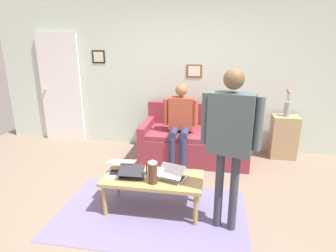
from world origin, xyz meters
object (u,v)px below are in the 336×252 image
object	(u,v)px
interior_door	(61,89)
couch	(195,141)
coffee_table	(153,180)
laptop_center	(132,173)
person_seated	(180,120)
side_shelf	(284,137)
person_standing	(230,132)
laptop_left	(173,175)
laptop_right	(121,169)
french_press	(153,172)
flower_vase	(287,108)

from	to	relation	value
interior_door	couch	world-z (taller)	interior_door
coffee_table	laptop_center	size ratio (longest dim) A/B	3.84
interior_door	laptop_center	xyz separation A→B (m)	(-2.05, 2.13, -0.56)
interior_door	person_seated	bearing A→B (deg)	163.71
side_shelf	person_standing	world-z (taller)	person_standing
laptop_left	person_seated	xyz separation A→B (m)	(0.10, -1.39, 0.26)
couch	laptop_right	xyz separation A→B (m)	(0.74, 1.58, 0.17)
side_shelf	person_seated	world-z (taller)	person_seated
side_shelf	person_standing	bearing A→B (deg)	64.33
french_press	side_shelf	distance (m)	2.73
french_press	person_seated	size ratio (longest dim) A/B	0.22
interior_door	laptop_right	size ratio (longest dim) A/B	5.65
person_standing	person_seated	distance (m)	1.77
laptop_left	french_press	size ratio (longest dim) A/B	1.28
side_shelf	flower_vase	world-z (taller)	flower_vase
laptop_left	flower_vase	bearing A→B (deg)	-130.17
french_press	flower_vase	world-z (taller)	flower_vase
coffee_table	person_seated	size ratio (longest dim) A/B	0.90
laptop_center	laptop_right	distance (m)	0.17
interior_door	coffee_table	world-z (taller)	interior_door
laptop_left	french_press	distance (m)	0.26
laptop_center	french_press	bearing A→B (deg)	158.69
flower_vase	person_standing	world-z (taller)	person_standing
coffee_table	person_standing	xyz separation A→B (m)	(-0.83, 0.20, 0.71)
person_standing	coffee_table	bearing A→B (deg)	-13.82
laptop_left	couch	bearing A→B (deg)	-94.33
couch	flower_vase	bearing A→B (deg)	-169.15
laptop_right	french_press	size ratio (longest dim) A/B	1.30
coffee_table	flower_vase	world-z (taller)	flower_vase
laptop_left	side_shelf	xyz separation A→B (m)	(-1.61, -1.90, -0.10)
side_shelf	flower_vase	distance (m)	0.51
laptop_center	french_press	distance (m)	0.30
interior_door	coffee_table	size ratio (longest dim) A/B	1.78
interior_door	laptop_left	bearing A→B (deg)	140.19
french_press	person_seated	xyz separation A→B (m)	(-0.10, -1.53, 0.18)
person_standing	couch	bearing A→B (deg)	-75.45
person_standing	person_seated	xyz separation A→B (m)	(0.69, -1.59, -0.36)
interior_door	laptop_left	world-z (taller)	interior_door
laptop_center	flower_vase	bearing A→B (deg)	-136.92
laptop_left	person_standing	world-z (taller)	person_standing
side_shelf	person_seated	size ratio (longest dim) A/B	0.57
laptop_right	side_shelf	bearing A→B (deg)	-140.01
laptop_left	flower_vase	xyz separation A→B (m)	(-1.60, -1.90, 0.41)
laptop_center	french_press	xyz separation A→B (m)	(-0.27, 0.10, 0.09)
french_press	side_shelf	xyz separation A→B (m)	(-1.81, -2.04, -0.19)
laptop_right	french_press	distance (m)	0.46
interior_door	laptop_right	distance (m)	2.85
laptop_left	side_shelf	world-z (taller)	side_shelf
couch	french_press	size ratio (longest dim) A/B	6.24
flower_vase	laptop_center	bearing A→B (deg)	43.08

